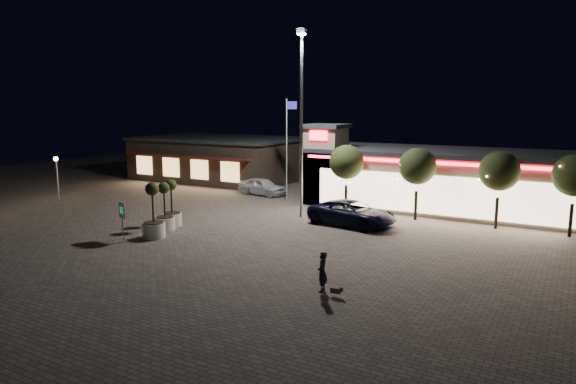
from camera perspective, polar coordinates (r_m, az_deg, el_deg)
The scene contains 18 objects.
ground at distance 29.54m, azimuth -9.45°, elevation -5.21°, with size 90.00×90.00×0.00m, color #665D52.
retail_building at distance 39.19m, azimuth 16.73°, elevation 1.46°, with size 20.40×8.40×6.10m.
restaurant_building at distance 53.19m, azimuth -7.64°, elevation 3.77°, with size 16.40×11.00×4.30m.
floodlight_pole at distance 34.13m, azimuth 1.50°, elevation 8.81°, with size 0.60×0.40×12.38m.
flagpole at distance 40.48m, azimuth -0.03°, elevation 5.72°, with size 0.95×0.10×8.00m.
lamp_post_west at distance 44.86m, azimuth -24.32°, elevation 2.31°, with size 0.36×0.36×3.48m.
string_tree_a at distance 36.17m, azimuth 6.53°, elevation 3.31°, with size 2.42×2.42×4.79m.
string_tree_b at distance 34.52m, azimuth 14.18°, elevation 2.78°, with size 2.42×2.42×4.79m.
string_tree_c at distance 33.53m, azimuth 22.43°, elevation 2.15°, with size 2.42×2.42×4.79m.
string_tree_d at distance 33.27m, azimuth 29.26°, elevation 1.60°, with size 2.42×2.42×4.79m.
pickup_truck at distance 32.51m, azimuth 7.15°, elevation -2.36°, with size 2.61×5.67×1.58m, color black.
white_sedan at distance 43.36m, azimuth -2.88°, elevation 0.63°, with size 1.74×4.32×1.47m, color silver.
pedestrian at distance 21.06m, azimuth 3.83°, elevation -8.85°, with size 0.60×0.40×1.66m, color black.
dog at distance 20.71m, azimuth 5.51°, elevation -10.80°, with size 0.53×0.19×0.28m.
planter_left at distance 33.04m, azimuth -12.78°, elevation -2.12°, with size 1.20×1.20×2.94m.
planter_mid at distance 30.25m, azimuth -14.72°, elevation -3.11°, with size 1.31×1.31×3.22m.
planter_right at distance 31.98m, azimuth -13.52°, elevation -2.54°, with size 1.20×1.20×2.94m.
valet_sign at distance 30.27m, azimuth -17.95°, elevation -2.27°, with size 0.69×0.29×2.15m.
Camera 1 is at (18.18, -22.04, 7.48)m, focal length 32.00 mm.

